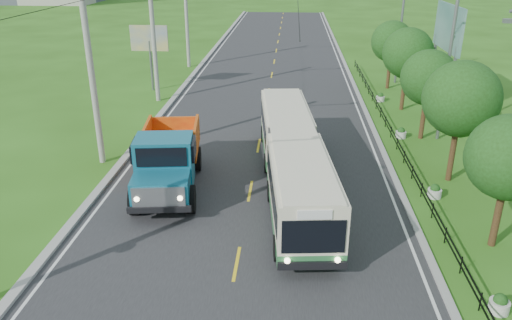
# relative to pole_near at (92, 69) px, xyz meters

# --- Properties ---
(ground) EXTENTS (240.00, 240.00, 0.00)m
(ground) POSITION_rel_pole_near_xyz_m (8.26, -9.00, -5.09)
(ground) COLOR #2C5A15
(ground) RESTS_ON ground
(road) EXTENTS (14.00, 120.00, 0.02)m
(road) POSITION_rel_pole_near_xyz_m (8.26, 11.00, -5.08)
(road) COLOR #28282B
(road) RESTS_ON ground
(curb_left) EXTENTS (0.40, 120.00, 0.15)m
(curb_left) POSITION_rel_pole_near_xyz_m (1.06, 11.00, -5.02)
(curb_left) COLOR #9E9E99
(curb_left) RESTS_ON ground
(curb_right) EXTENTS (0.30, 120.00, 0.10)m
(curb_right) POSITION_rel_pole_near_xyz_m (15.41, 11.00, -5.04)
(curb_right) COLOR #9E9E99
(curb_right) RESTS_ON ground
(edge_line_left) EXTENTS (0.12, 120.00, 0.00)m
(edge_line_left) POSITION_rel_pole_near_xyz_m (1.61, 11.00, -5.07)
(edge_line_left) COLOR silver
(edge_line_left) RESTS_ON road
(edge_line_right) EXTENTS (0.12, 120.00, 0.00)m
(edge_line_right) POSITION_rel_pole_near_xyz_m (14.91, 11.00, -5.07)
(edge_line_right) COLOR silver
(edge_line_right) RESTS_ON road
(centre_dash) EXTENTS (0.12, 2.20, 0.00)m
(centre_dash) POSITION_rel_pole_near_xyz_m (8.26, -9.00, -5.07)
(centre_dash) COLOR yellow
(centre_dash) RESTS_ON road
(railing_right) EXTENTS (0.04, 40.00, 0.60)m
(railing_right) POSITION_rel_pole_near_xyz_m (16.26, 5.00, -4.79)
(railing_right) COLOR black
(railing_right) RESTS_ON ground
(pole_near) EXTENTS (3.51, 0.32, 10.00)m
(pole_near) POSITION_rel_pole_near_xyz_m (0.00, 0.00, 0.00)
(pole_near) COLOR gray
(pole_near) RESTS_ON ground
(pole_mid) EXTENTS (3.51, 0.32, 10.00)m
(pole_mid) POSITION_rel_pole_near_xyz_m (0.00, 12.00, 0.00)
(pole_mid) COLOR gray
(pole_mid) RESTS_ON ground
(pole_far) EXTENTS (3.51, 0.32, 10.00)m
(pole_far) POSITION_rel_pole_near_xyz_m (0.00, 24.00, 0.00)
(pole_far) COLOR gray
(pole_far) RESTS_ON ground
(tree_second) EXTENTS (3.18, 3.26, 5.30)m
(tree_second) POSITION_rel_pole_near_xyz_m (18.12, -6.86, -1.57)
(tree_second) COLOR #382314
(tree_second) RESTS_ON ground
(tree_third) EXTENTS (3.60, 3.62, 6.00)m
(tree_third) POSITION_rel_pole_near_xyz_m (18.12, -0.86, -1.11)
(tree_third) COLOR #382314
(tree_third) RESTS_ON ground
(tree_fourth) EXTENTS (3.24, 3.31, 5.40)m
(tree_fourth) POSITION_rel_pole_near_xyz_m (18.12, 5.14, -1.51)
(tree_fourth) COLOR #382314
(tree_fourth) RESTS_ON ground
(tree_fifth) EXTENTS (3.48, 3.52, 5.80)m
(tree_fifth) POSITION_rel_pole_near_xyz_m (18.12, 11.14, -1.24)
(tree_fifth) COLOR #382314
(tree_fifth) RESTS_ON ground
(tree_back) EXTENTS (3.30, 3.36, 5.50)m
(tree_back) POSITION_rel_pole_near_xyz_m (18.12, 17.14, -1.44)
(tree_back) COLOR #382314
(tree_back) RESTS_ON ground
(streetlight_mid) EXTENTS (3.02, 0.20, 9.07)m
(streetlight_mid) POSITION_rel_pole_near_xyz_m (18.90, 5.00, -0.19)
(streetlight_mid) COLOR slate
(streetlight_mid) RESTS_ON ground
(streetlight_far) EXTENTS (3.02, 0.20, 9.07)m
(streetlight_far) POSITION_rel_pole_near_xyz_m (18.90, 19.00, -0.19)
(streetlight_far) COLOR slate
(streetlight_far) RESTS_ON ground
(planter_front) EXTENTS (0.64, 0.64, 0.67)m
(planter_front) POSITION_rel_pole_near_xyz_m (16.86, -11.00, -4.81)
(planter_front) COLOR silver
(planter_front) RESTS_ON ground
(planter_near) EXTENTS (0.64, 0.64, 0.67)m
(planter_near) POSITION_rel_pole_near_xyz_m (16.86, -3.00, -4.81)
(planter_near) COLOR silver
(planter_near) RESTS_ON ground
(planter_mid) EXTENTS (0.64, 0.64, 0.67)m
(planter_mid) POSITION_rel_pole_near_xyz_m (16.86, 5.00, -4.81)
(planter_mid) COLOR silver
(planter_mid) RESTS_ON ground
(planter_far) EXTENTS (0.64, 0.64, 0.67)m
(planter_far) POSITION_rel_pole_near_xyz_m (16.86, 13.00, -4.81)
(planter_far) COLOR silver
(planter_far) RESTS_ON ground
(billboard_left) EXTENTS (3.00, 0.20, 5.20)m
(billboard_left) POSITION_rel_pole_near_xyz_m (-1.24, 15.00, -1.23)
(billboard_left) COLOR slate
(billboard_left) RESTS_ON ground
(billboard_right) EXTENTS (0.24, 6.00, 7.30)m
(billboard_right) POSITION_rel_pole_near_xyz_m (20.56, 11.00, 0.25)
(billboard_right) COLOR slate
(billboard_right) RESTS_ON ground
(bus) EXTENTS (3.86, 15.06, 2.88)m
(bus) POSITION_rel_pole_near_xyz_m (10.23, -2.45, -3.36)
(bus) COLOR #2D723C
(bus) RESTS_ON ground
(dump_truck) EXTENTS (3.52, 7.36, 2.98)m
(dump_truck) POSITION_rel_pole_near_xyz_m (4.35, -2.95, -3.41)
(dump_truck) COLOR #14637D
(dump_truck) RESTS_ON ground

